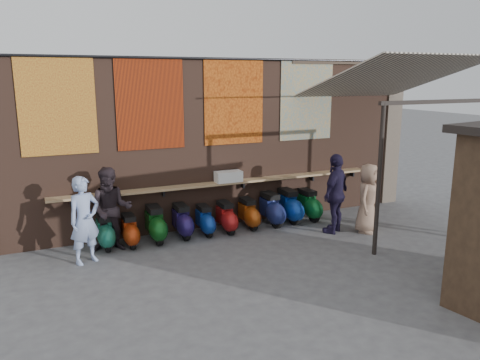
{
  "coord_description": "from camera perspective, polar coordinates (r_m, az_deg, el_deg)",
  "views": [
    {
      "loc": [
        -4.16,
        -7.74,
        3.58
      ],
      "look_at": [
        -0.12,
        1.2,
        1.41
      ],
      "focal_mm": 35.0,
      "sensor_mm": 36.0,
      "label": 1
    }
  ],
  "objects": [
    {
      "name": "diner_right",
      "position": [
        10.06,
        -15.42,
        -3.49
      ],
      "size": [
        0.99,
        0.85,
        1.78
      ],
      "primitive_type": "imported",
      "rotation": [
        0.0,
        0.0,
        -0.23
      ],
      "color": "#2C2227",
      "rests_on": "ground"
    },
    {
      "name": "awning_ledger",
      "position": [
        12.78,
        12.91,
        13.85
      ],
      "size": [
        3.3,
        0.08,
        0.12
      ],
      "primitive_type": "cube",
      "color": "#33261C",
      "rests_on": "brick_wall"
    },
    {
      "name": "scooter_stool_6",
      "position": [
        11.27,
        1.05,
        -4.12
      ],
      "size": [
        0.34,
        0.75,
        0.71
      ],
      "primitive_type": null,
      "color": "#8C380C",
      "rests_on": "ground"
    },
    {
      "name": "ground",
      "position": [
        9.49,
        3.73,
        -9.71
      ],
      "size": [
        70.0,
        70.0,
        0.0
      ],
      "primitive_type": "plane",
      "color": "#474749",
      "rests_on": "ground"
    },
    {
      "name": "awning_post_right",
      "position": [
        11.71,
        27.02,
        1.13
      ],
      "size": [
        0.09,
        0.09,
        3.1
      ],
      "primitive_type": "cylinder",
      "color": "black",
      "rests_on": "ground"
    },
    {
      "name": "brick_wall",
      "position": [
        11.35,
        -2.55,
        4.48
      ],
      "size": [
        10.0,
        0.4,
        4.0
      ],
      "primitive_type": "cube",
      "color": "brown",
      "rests_on": "ground"
    },
    {
      "name": "scooter_stool_3",
      "position": [
        10.72,
        -7.06,
        -5.02
      ],
      "size": [
        0.35,
        0.79,
        0.75
      ],
      "primitive_type": null,
      "color": "#1D1349",
      "rests_on": "ground"
    },
    {
      "name": "tapestry_sun",
      "position": [
        10.53,
        -10.88,
        9.11
      ],
      "size": [
        1.5,
        0.02,
        2.0
      ],
      "primitive_type": "cube",
      "color": "#BF340B",
      "rests_on": "brick_wall"
    },
    {
      "name": "eating_counter",
      "position": [
        11.17,
        -1.8,
        -0.34
      ],
      "size": [
        8.0,
        0.32,
        0.05
      ],
      "primitive_type": "cube",
      "color": "#9E7A51",
      "rests_on": "brick_wall"
    },
    {
      "name": "scooter_stool_5",
      "position": [
        10.98,
        -1.7,
        -4.58
      ],
      "size": [
        0.34,
        0.75,
        0.71
      ],
      "primitive_type": null,
      "color": "maroon",
      "rests_on": "ground"
    },
    {
      "name": "scooter_stool_9",
      "position": [
        12.06,
        8.35,
        -3.02
      ],
      "size": [
        0.36,
        0.81,
        0.77
      ],
      "primitive_type": null,
      "color": "#0D5D27",
      "rests_on": "ground"
    },
    {
      "name": "tapestry_redgold",
      "position": [
        10.25,
        -21.37,
        8.4
      ],
      "size": [
        1.5,
        0.02,
        2.0
      ],
      "primitive_type": "cube",
      "color": "maroon",
      "rests_on": "brick_wall"
    },
    {
      "name": "scooter_stool_7",
      "position": [
        11.48,
        3.84,
        -3.61
      ],
      "size": [
        0.38,
        0.84,
        0.8
      ],
      "primitive_type": null,
      "color": "navy",
      "rests_on": "ground"
    },
    {
      "name": "scooter_stool_8",
      "position": [
        11.77,
        5.99,
        -3.19
      ],
      "size": [
        0.39,
        0.87,
        0.82
      ],
      "primitive_type": null,
      "color": "navy",
      "rests_on": "ground"
    },
    {
      "name": "scooter_stool_4",
      "position": [
        10.85,
        -4.31,
        -4.94
      ],
      "size": [
        0.32,
        0.71,
        0.68
      ],
      "primitive_type": null,
      "color": "navy",
      "rests_on": "ground"
    },
    {
      "name": "awning_post_left",
      "position": [
        9.71,
        16.57,
        -0.1
      ],
      "size": [
        0.09,
        0.09,
        3.1
      ],
      "primitive_type": "cylinder",
      "color": "black",
      "rests_on": "ground"
    },
    {
      "name": "tapestry_orange",
      "position": [
        11.16,
        -0.73,
        9.51
      ],
      "size": [
        1.5,
        0.02,
        2.0
      ],
      "primitive_type": "cube",
      "color": "#B75616",
      "rests_on": "brick_wall"
    },
    {
      "name": "tapestry_multi",
      "position": [
        12.1,
        8.11,
        9.63
      ],
      "size": [
        1.5,
        0.02,
        2.0
      ],
      "primitive_type": "cube",
      "color": "teal",
      "rests_on": "brick_wall"
    },
    {
      "name": "shopper_tan",
      "position": [
        11.28,
        15.29,
        -2.16
      ],
      "size": [
        0.95,
        0.87,
        1.63
      ],
      "primitive_type": "imported",
      "rotation": [
        0.0,
        0.0,
        0.59
      ],
      "color": "#93735D",
      "rests_on": "ground"
    },
    {
      "name": "diner_left",
      "position": [
        9.57,
        -18.43,
        -4.66
      ],
      "size": [
        0.74,
        0.63,
        1.73
      ],
      "primitive_type": "imported",
      "rotation": [
        0.0,
        0.0,
        0.42
      ],
      "color": "#8A9DC9",
      "rests_on": "ground"
    },
    {
      "name": "shopper_navy",
      "position": [
        11.05,
        11.58,
        -1.62
      ],
      "size": [
        1.17,
        0.95,
        1.87
      ],
      "primitive_type": "imported",
      "rotation": [
        0.0,
        0.0,
        3.68
      ],
      "color": "#1C1632",
      "rests_on": "ground"
    },
    {
      "name": "awning_canvas",
      "position": [
        11.55,
        17.65,
        11.77
      ],
      "size": [
        3.2,
        3.28,
        0.97
      ],
      "primitive_type": "cube",
      "rotation": [
        -0.28,
        0.0,
        0.0
      ],
      "color": "beige",
      "rests_on": "brick_wall"
    },
    {
      "name": "scooter_stool_2",
      "position": [
        10.51,
        -10.27,
        -5.36
      ],
      "size": [
        0.37,
        0.83,
        0.79
      ],
      "primitive_type": null,
      "color": "#0E4615",
      "rests_on": "ground"
    },
    {
      "name": "awning_header",
      "position": [
        10.48,
        22.98,
        8.78
      ],
      "size": [
        3.0,
        0.08,
        0.08
      ],
      "primitive_type": "cube",
      "color": "black",
      "rests_on": "awning_post_left"
    },
    {
      "name": "hang_rail",
      "position": [
        11.03,
        -2.2,
        14.56
      ],
      "size": [
        9.5,
        0.06,
        0.06
      ],
      "primitive_type": "cylinder",
      "rotation": [
        0.0,
        1.57,
        0.0
      ],
      "color": "black",
      "rests_on": "brick_wall"
    },
    {
      "name": "pier_right",
      "position": [
        14.11,
        17.55,
        5.49
      ],
      "size": [
        0.5,
        0.5,
        4.0
      ],
      "primitive_type": "cube",
      "color": "#4C4238",
      "rests_on": "ground"
    },
    {
      "name": "scooter_stool_0",
      "position": [
        10.37,
        -16.14,
        -6.09
      ],
      "size": [
        0.34,
        0.76,
        0.72
      ],
      "primitive_type": null,
      "color": "#1B6E54",
      "rests_on": "ground"
    },
    {
      "name": "scooter_stool_1",
      "position": [
        10.37,
        -13.29,
        -6.06
      ],
      "size": [
        0.32,
        0.72,
        0.68
      ],
      "primitive_type": null,
      "color": "#A02D0C",
      "rests_on": "ground"
    },
    {
      "name": "shelf_box",
      "position": [
        11.14,
        -1.42,
        0.43
      ],
      "size": [
        0.64,
        0.3,
        0.26
      ],
      "primitive_type": "cube",
      "color": "white",
      "rests_on": "eating_counter"
    }
  ]
}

